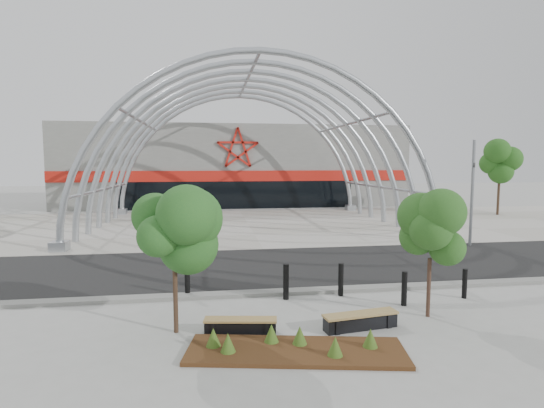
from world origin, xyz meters
name	(u,v)px	position (x,y,z in m)	size (l,w,h in m)	color
ground	(289,291)	(0.00, 0.00, 0.00)	(140.00, 140.00, 0.00)	#979792
road	(274,266)	(0.00, 3.50, 0.01)	(140.00, 7.00, 0.02)	black
forecourt	(248,225)	(0.00, 15.50, 0.02)	(60.00, 17.00, 0.04)	#A6A195
kerb	(290,292)	(0.00, -0.25, 0.06)	(60.00, 0.50, 0.12)	slate
arena_building	(233,166)	(0.00, 33.45, 3.99)	(34.00, 15.24, 8.00)	slate
vault_canopy	(248,225)	(0.00, 15.50, 0.02)	(20.80, 15.80, 20.36)	#A3A8AE
planting_bed	(293,347)	(-0.78, -4.62, 0.13)	(5.21, 2.43, 0.53)	#361E0C
signal_pole	(472,191)	(10.90, 6.42, 2.89)	(0.19, 0.78, 5.53)	gray
street_tree_0	(174,229)	(-3.54, -3.01, 2.70)	(1.65, 1.65, 3.76)	black
street_tree_1	(431,234)	(3.47, -2.91, 2.37)	(1.40, 1.40, 3.31)	#331E19
bench_0	(241,326)	(-1.89, -3.33, 0.19)	(1.90, 0.68, 0.39)	black
bench_1	(360,321)	(1.26, -3.49, 0.21)	(2.09, 0.75, 0.43)	black
bollard_0	(187,281)	(-3.40, -0.04, 0.52)	(0.17, 0.17, 1.05)	black
bollard_1	(286,282)	(-0.26, -0.82, 0.57)	(0.18, 0.18, 1.14)	black
bollard_2	(341,280)	(1.60, -0.71, 0.54)	(0.17, 0.17, 1.08)	black
bollard_3	(404,289)	(3.22, -1.93, 0.53)	(0.17, 0.17, 1.06)	black
bollard_4	(465,284)	(5.47, -1.55, 0.48)	(0.15, 0.15, 0.96)	black
bg_tree_1	(500,164)	(21.00, 18.00, 4.25)	(2.70, 2.70, 5.91)	#302016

